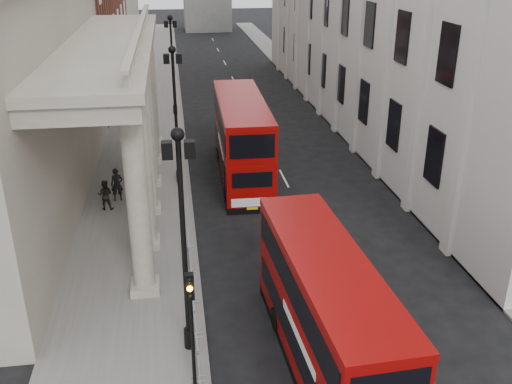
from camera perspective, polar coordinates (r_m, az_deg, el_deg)
sidewalk_west at (r=45.16m, az=-10.98°, el=5.49°), size 6.00×140.00×0.12m
sidewalk_east at (r=47.26m, az=9.51°, el=6.39°), size 3.00×140.00×0.12m
kerb at (r=45.09m, az=-7.23°, el=5.72°), size 0.20×140.00×0.14m
lamp_post_south at (r=19.09m, az=-7.32°, el=-3.77°), size 1.05×0.44×8.32m
lamp_post_mid at (r=34.14m, az=-8.07°, el=8.42°), size 1.05×0.44×8.32m
lamp_post_north at (r=49.79m, az=-8.37°, el=13.07°), size 1.05×0.44×8.32m
traffic_light at (r=18.28m, az=-6.53°, el=-11.67°), size 0.28×0.33×4.30m
crowd_barriers at (r=19.96m, az=-5.78°, el=-16.99°), size 0.50×18.75×1.10m
bus_near at (r=19.66m, az=6.97°, el=-11.83°), size 2.95×10.23×4.37m
bus_far at (r=35.80m, az=-1.44°, el=5.50°), size 3.07×11.62×4.99m
pedestrian_a at (r=33.47m, az=-13.73°, el=0.72°), size 0.73×0.51×1.90m
pedestrian_b at (r=32.48m, az=-14.85°, el=-0.27°), size 0.92×0.76×1.72m
pedestrian_c at (r=35.92m, az=-10.78°, el=2.46°), size 1.02×0.85×1.79m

